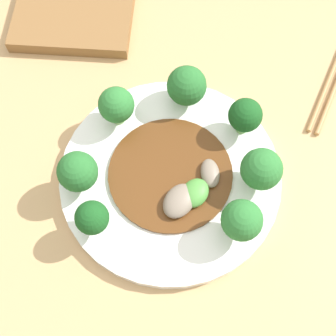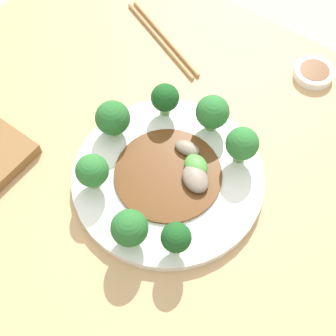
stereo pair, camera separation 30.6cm
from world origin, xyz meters
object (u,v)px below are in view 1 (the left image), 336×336
(plate, at_px, (168,177))
(chopsticks, at_px, (334,72))
(broccoli_southwest, at_px, (114,105))
(broccoli_northeast, at_px, (239,220))
(broccoli_north, at_px, (259,169))
(broccoli_northwest, at_px, (243,116))
(broccoli_west, at_px, (188,86))
(broccoli_southeast, at_px, (90,218))
(broccoli_south, at_px, (75,172))
(stirfry_center, at_px, (175,181))

(plate, relative_size, chopsticks, 1.35)
(broccoli_southwest, bearing_deg, broccoli_northeast, 48.07)
(broccoli_north, relative_size, chopsticks, 0.30)
(broccoli_north, height_order, broccoli_northeast, broccoli_northeast)
(broccoli_northwest, height_order, broccoli_northeast, broccoli_northeast)
(broccoli_southwest, relative_size, broccoli_northeast, 0.94)
(broccoli_west, bearing_deg, broccoli_southeast, -28.53)
(chopsticks, bearing_deg, broccoli_south, -59.19)
(plate, height_order, broccoli_west, broccoli_west)
(broccoli_southeast, xyz_separation_m, broccoli_northeast, (-0.01, 0.18, 0.00))
(broccoli_north, distance_m, broccoli_northeast, 0.07)
(broccoli_southwest, bearing_deg, broccoli_northwest, 88.86)
(broccoli_west, relative_size, broccoli_south, 1.00)
(plate, xyz_separation_m, broccoli_southwest, (-0.08, -0.08, 0.05))
(broccoli_northeast, height_order, stirfry_center, broccoli_northeast)
(broccoli_southeast, distance_m, broccoli_northwest, 0.24)
(broccoli_northwest, relative_size, chopsticks, 0.28)
(broccoli_northeast, bearing_deg, chopsticks, 150.37)
(broccoli_northeast, distance_m, stirfry_center, 0.10)
(broccoli_northwest, height_order, stirfry_center, broccoli_northwest)
(broccoli_north, relative_size, broccoli_northeast, 0.98)
(broccoli_southeast, relative_size, broccoli_north, 0.89)
(broccoli_southeast, height_order, broccoli_west, broccoli_west)
(broccoli_southwest, relative_size, broccoli_north, 0.95)
(plate, bearing_deg, broccoli_west, 171.10)
(broccoli_southwest, relative_size, chopsticks, 0.29)
(broccoli_southeast, bearing_deg, plate, 131.79)
(broccoli_south, distance_m, stirfry_center, 0.13)
(broccoli_northwest, bearing_deg, chopsticks, 128.46)
(broccoli_north, distance_m, broccoli_northwest, 0.08)
(stirfry_center, bearing_deg, broccoli_north, 94.94)
(plate, height_order, broccoli_northwest, broccoli_northwest)
(broccoli_west, distance_m, broccoli_northwest, 0.09)
(broccoli_southeast, bearing_deg, chopsticks, 129.49)
(plate, bearing_deg, broccoli_north, 89.02)
(plate, distance_m, broccoli_south, 0.12)
(plate, bearing_deg, stirfry_center, 43.14)
(broccoli_north, distance_m, broccoli_south, 0.23)
(broccoli_west, distance_m, broccoli_north, 0.15)
(broccoli_south, bearing_deg, broccoli_northeast, 76.06)
(broccoli_northwest, xyz_separation_m, stirfry_center, (0.09, -0.08, -0.03))
(broccoli_southwest, bearing_deg, broccoli_north, 67.14)
(broccoli_northwest, bearing_deg, broccoli_west, -119.34)
(broccoli_north, bearing_deg, broccoli_northwest, -165.44)
(plate, xyz_separation_m, broccoli_north, (0.00, 0.11, 0.05))
(broccoli_northeast, bearing_deg, broccoli_southeast, -87.42)
(stirfry_center, bearing_deg, broccoli_southeast, -55.35)
(broccoli_northwest, bearing_deg, broccoli_southeast, -49.71)
(stirfry_center, xyz_separation_m, chopsticks, (-0.20, 0.23, -0.02))
(broccoli_southwest, xyz_separation_m, broccoli_southeast, (0.16, -0.01, -0.00))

